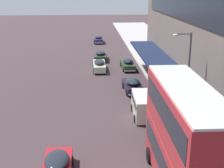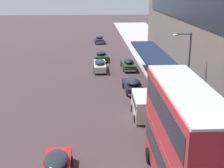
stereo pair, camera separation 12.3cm
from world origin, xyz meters
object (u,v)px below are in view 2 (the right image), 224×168
at_px(transit_bus_kerbside_front, 184,139).
at_px(sedan_lead_mid, 133,85).
at_px(sedan_second_near, 56,168).
at_px(sedan_trailing_near, 100,65).
at_px(vw_van, 143,104).
at_px(street_lamp, 186,73).
at_px(sedan_oncoming_rear, 99,39).
at_px(fire_hydrant, 177,115).
at_px(pedestrian_at_kerb, 213,153).
at_px(sedan_lead_near, 101,56).
at_px(sedan_trailing_mid, 128,64).

relative_size(transit_bus_kerbside_front, sedan_lead_mid, 2.12).
xyz_separation_m(sedan_second_near, sedan_trailing_near, (3.28, 25.10, 0.05)).
relative_size(transit_bus_kerbside_front, sedan_second_near, 2.09).
height_order(vw_van, street_lamp, street_lamp).
bearing_deg(vw_van, sedan_oncoming_rear, 94.53).
height_order(vw_van, fire_hydrant, vw_van).
distance_m(sedan_second_near, pedestrian_at_kerb, 9.80).
xyz_separation_m(transit_bus_kerbside_front, sedan_oncoming_rear, (-3.38, 48.80, -2.60)).
height_order(sedan_lead_near, fire_hydrant, sedan_lead_near).
xyz_separation_m(sedan_trailing_mid, sedan_oncoming_rear, (-3.54, 21.33, -0.01)).
bearing_deg(sedan_oncoming_rear, sedan_second_near, -94.57).
relative_size(sedan_lead_mid, sedan_trailing_near, 0.91).
bearing_deg(sedan_lead_mid, fire_hydrant, -70.12).
bearing_deg(fire_hydrant, transit_bus_kerbside_front, -104.00).
relative_size(sedan_lead_mid, vw_van, 0.99).
distance_m(sedan_lead_mid, sedan_trailing_near, 9.82).
distance_m(pedestrian_at_kerb, street_lamp, 7.36).
distance_m(sedan_lead_mid, pedestrian_at_kerb, 15.84).
height_order(sedan_lead_mid, sedan_trailing_near, sedan_trailing_near).
bearing_deg(sedan_second_near, sedan_lead_mid, 67.17).
distance_m(sedan_lead_near, sedan_oncoming_rear, 15.71).
relative_size(sedan_lead_near, sedan_trailing_near, 0.92).
relative_size(sedan_lead_near, street_lamp, 0.61).
xyz_separation_m(sedan_oncoming_rear, street_lamp, (5.98, -40.11, 3.78)).
height_order(sedan_second_near, pedestrian_at_kerb, pedestrian_at_kerb).
height_order(sedan_oncoming_rear, vw_van, vw_van).
xyz_separation_m(sedan_lead_mid, vw_van, (0.07, -6.74, 0.35)).
xyz_separation_m(vw_van, fire_hydrant, (2.80, -1.20, -0.60)).
relative_size(sedan_trailing_mid, sedan_lead_mid, 1.11).
bearing_deg(sedan_lead_near, sedan_trailing_mid, -57.06).
xyz_separation_m(sedan_trailing_mid, sedan_lead_mid, (-0.61, -9.80, -0.03)).
bearing_deg(sedan_trailing_near, sedan_lead_near, 86.51).
relative_size(sedan_lead_near, fire_hydrant, 6.61).
relative_size(sedan_second_near, sedan_oncoming_rear, 1.01).
bearing_deg(vw_van, sedan_lead_near, 97.95).
height_order(sedan_trailing_mid, sedan_lead_mid, sedan_trailing_mid).
distance_m(sedan_trailing_near, vw_van, 16.33).
relative_size(sedan_second_near, pedestrian_at_kerb, 2.49).
distance_m(sedan_lead_near, sedan_second_near, 31.51).
distance_m(vw_van, pedestrian_at_kerb, 9.29).
height_order(sedan_second_near, sedan_oncoming_rear, sedan_oncoming_rear).
bearing_deg(sedan_trailing_mid, sedan_lead_near, 122.94).
relative_size(sedan_trailing_mid, sedan_oncoming_rear, 1.10).
distance_m(transit_bus_kerbside_front, fire_hydrant, 10.43).
xyz_separation_m(sedan_oncoming_rear, pedestrian_at_kerb, (6.02, -46.66, 0.42)).
height_order(sedan_lead_near, sedan_trailing_mid, sedan_trailing_mid).
bearing_deg(vw_van, sedan_lead_mid, 90.58).
bearing_deg(sedan_second_near, sedan_oncoming_rear, 85.43).
xyz_separation_m(transit_bus_kerbside_front, sedan_lead_mid, (-0.45, 17.67, -2.61)).
distance_m(transit_bus_kerbside_front, sedan_trailing_near, 27.28).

